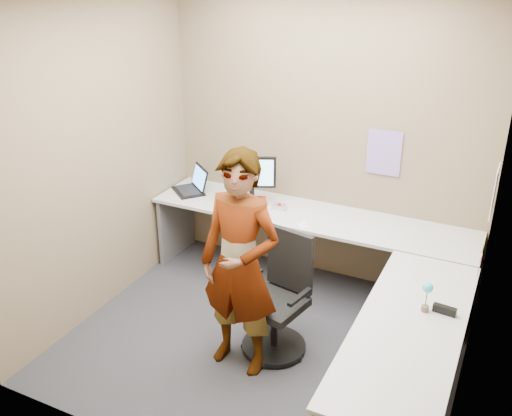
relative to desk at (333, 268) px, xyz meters
The scene contains 20 objects.
ground 0.83m from the desk, 138.54° to the right, with size 3.00×3.00×0.00m, color #26262B.
wall_back 1.27m from the desk, 115.54° to the left, with size 3.00×3.00×0.00m, color brown.
wall_right 1.36m from the desk, 19.95° to the right, with size 2.70×2.70×0.00m, color brown.
wall_left 2.12m from the desk, 168.73° to the right, with size 2.70×2.70×0.00m, color brown.
desk is the anchor object (origin of this frame).
paper_ream 1.14m from the desk, 151.58° to the left, with size 0.28×0.20×0.06m, color red.
monitor 1.22m from the desk, 150.87° to the left, with size 0.41×0.22×0.42m.
laptop 1.78m from the desk, 159.91° to the left, with size 0.44×0.43×0.24m.
trackball_mouse 0.94m from the desk, 141.42° to the left, with size 0.12×0.08×0.07m.
origami 0.56m from the desk, 137.27° to the left, with size 0.10×0.10×0.06m, color white.
stapler 1.04m from the desk, 27.49° to the right, with size 0.15×0.04×0.06m, color black.
flower 0.98m from the desk, 32.34° to the right, with size 0.07×0.07×0.22m.
calendar_purple 1.15m from the desk, 82.85° to the left, with size 0.30×0.01×0.40m, color #846BB7.
calendar_white 1.35m from the desk, 26.02° to the left, with size 0.01×0.28×0.38m, color white.
sticky_note_a 1.13m from the desk, ahead, with size 0.01×0.07×0.07m, color #F2E059.
sticky_note_b 1.10m from the desk, 11.49° to the left, with size 0.01×0.07×0.07m, color pink.
sticky_note_c 1.08m from the desk, ahead, with size 0.01×0.07×0.07m, color pink.
sticky_note_d 1.15m from the desk, 16.61° to the left, with size 0.01×0.07×0.07m, color #F2E059.
office_chair 0.53m from the desk, 127.90° to the right, with size 0.54×0.51×0.96m.
person 0.87m from the desk, 125.10° to the right, with size 0.62×0.41×1.70m, color #999399.
Camera 1 is at (1.60, -3.43, 2.87)m, focal length 40.00 mm.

